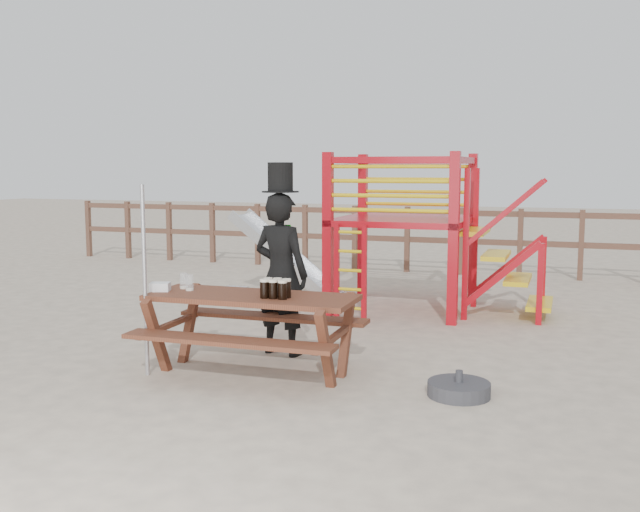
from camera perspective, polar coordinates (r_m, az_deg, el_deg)
The scene contains 10 objects.
ground at distance 6.51m, azimuth -2.41°, elevation -9.94°, with size 60.00×60.00×0.00m, color beige.
back_fence at distance 13.03m, azimuth 9.14°, elevation 1.84°, with size 15.09×0.09×1.20m.
playground_fort at distance 9.64m, azimuth 6.22°, elevation 2.09°, with size 4.71×1.84×2.10m.
picnic_table at distance 6.63m, azimuth -5.46°, elevation -5.44°, with size 1.95×1.37×0.74m.
man_with_hat at distance 7.24m, azimuth -3.14°, elevation -1.08°, with size 0.67×0.50×1.96m.
metal_pole at distance 6.68m, azimuth -13.84°, elevation -1.97°, with size 0.04×0.04×1.76m, color #B2B2B7.
parasol_base at distance 6.18m, azimuth 11.05°, elevation -10.40°, with size 0.53×0.53×0.22m.
paper_bag at distance 6.92m, azimuth -12.68°, elevation -2.42°, with size 0.18×0.14×0.08m, color white.
stout_pints at distance 6.39m, azimuth -3.60°, elevation -2.60°, with size 0.26×0.18×0.17m.
empty_glasses at distance 6.94m, azimuth -10.62°, elevation -2.09°, with size 0.19×0.16×0.15m.
Camera 1 is at (2.33, -5.77, 1.90)m, focal length 40.00 mm.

